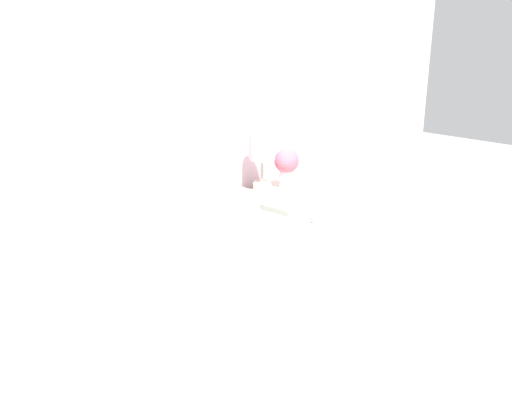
% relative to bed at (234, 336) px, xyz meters
% --- Properties ---
extents(ground_plane, '(12.00, 12.00, 0.00)m').
position_rel_bed_xyz_m(ground_plane, '(0.00, 0.88, -0.33)').
color(ground_plane, '#BCB7B2').
extents(wall_back, '(8.00, 0.06, 2.60)m').
position_rel_bed_xyz_m(wall_back, '(0.00, 0.95, 0.97)').
color(wall_back, silver).
rests_on(wall_back, ground_plane).
extents(bed, '(1.68, 1.91, 1.22)m').
position_rel_bed_xyz_m(bed, '(0.00, 0.00, 0.00)').
color(bed, beige).
rests_on(bed, ground_plane).
extents(nightstand, '(0.47, 0.49, 0.58)m').
position_rel_bed_xyz_m(nightstand, '(1.19, 0.63, -0.04)').
color(nightstand, silver).
rests_on(nightstand, ground_plane).
extents(table_lamp, '(0.17, 0.17, 0.41)m').
position_rel_bed_xyz_m(table_lamp, '(1.12, 0.74, 0.52)').
color(table_lamp, beige).
rests_on(table_lamp, nightstand).
extents(flower_vase, '(0.17, 0.17, 0.27)m').
position_rel_bed_xyz_m(flower_vase, '(1.32, 0.69, 0.41)').
color(flower_vase, white).
rests_on(flower_vase, nightstand).
extents(teacup, '(0.11, 0.11, 0.06)m').
position_rel_bed_xyz_m(teacup, '(1.13, 0.58, 0.28)').
color(teacup, white).
rests_on(teacup, nightstand).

